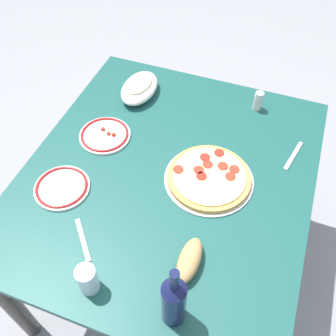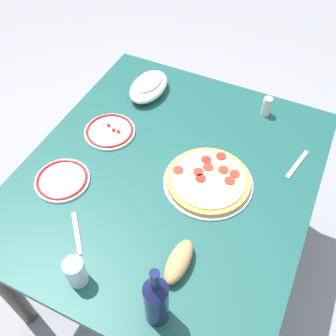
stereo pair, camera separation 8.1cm
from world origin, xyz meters
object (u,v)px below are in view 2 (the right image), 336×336
at_px(dining_table, 168,190).
at_px(wine_bottle, 156,300).
at_px(spice_shaker, 267,106).
at_px(water_glass, 76,272).
at_px(baked_pasta_dish, 149,86).
at_px(side_plate_far, 110,131).
at_px(side_plate_near, 62,180).
at_px(bread_loaf, 179,262).
at_px(pepperoni_pizza, 208,180).

xyz_separation_m(dining_table, wine_bottle, (0.50, 0.20, 0.23)).
height_order(wine_bottle, spice_shaker, wine_bottle).
bearing_deg(dining_table, water_glass, -7.84).
relative_size(baked_pasta_dish, water_glass, 2.22).
bearing_deg(baked_pasta_dish, side_plate_far, -5.78).
relative_size(side_plate_near, bread_loaf, 1.26).
bearing_deg(wine_bottle, spice_shaker, 177.60).
height_order(dining_table, side_plate_near, side_plate_near).
xyz_separation_m(wine_bottle, side_plate_far, (-0.59, -0.51, -0.11)).
height_order(pepperoni_pizza, wine_bottle, wine_bottle).
bearing_deg(side_plate_far, water_glass, 22.21).
distance_m(pepperoni_pizza, wine_bottle, 0.53).
xyz_separation_m(baked_pasta_dish, side_plate_far, (0.30, -0.03, -0.03)).
relative_size(dining_table, bread_loaf, 7.49).
xyz_separation_m(dining_table, side_plate_near, (0.21, -0.34, 0.12)).
distance_m(baked_pasta_dish, water_glass, 0.92).
distance_m(wine_bottle, water_glass, 0.28).
xyz_separation_m(dining_table, spice_shaker, (-0.48, 0.24, 0.16)).
distance_m(baked_pasta_dish, side_plate_far, 0.30).
height_order(side_plate_far, bread_loaf, bread_loaf).
relative_size(side_plate_near, spice_shaker, 2.37).
xyz_separation_m(pepperoni_pizza, side_plate_far, (-0.07, -0.47, -0.01)).
relative_size(dining_table, spice_shaker, 14.12).
relative_size(baked_pasta_dish, wine_bottle, 0.82).
relative_size(side_plate_far, spice_shaker, 2.45).
height_order(dining_table, spice_shaker, spice_shaker).
bearing_deg(water_glass, side_plate_far, -157.79).
bearing_deg(bread_loaf, water_glass, -56.41).
bearing_deg(bread_loaf, wine_bottle, 2.27).
relative_size(baked_pasta_dish, spice_shaker, 2.76).
distance_m(dining_table, pepperoni_pizza, 0.20).
relative_size(wine_bottle, side_plate_near, 1.42).
xyz_separation_m(bread_loaf, spice_shaker, (-0.81, 0.05, 0.01)).
distance_m(pepperoni_pizza, baked_pasta_dish, 0.57).
xyz_separation_m(water_glass, side_plate_near, (-0.30, -0.27, -0.05)).
bearing_deg(pepperoni_pizza, wine_bottle, 4.90).
bearing_deg(side_plate_far, side_plate_near, -5.61).
bearing_deg(side_plate_far, dining_table, 73.68).
bearing_deg(pepperoni_pizza, baked_pasta_dish, -130.01).
bearing_deg(baked_pasta_dish, dining_table, 35.89).
relative_size(dining_table, wine_bottle, 4.19).
xyz_separation_m(water_glass, side_plate_far, (-0.60, -0.24, -0.05)).
xyz_separation_m(side_plate_far, spice_shaker, (-0.39, 0.55, 0.03)).
relative_size(baked_pasta_dish, side_plate_near, 1.16).
height_order(side_plate_far, spice_shaker, spice_shaker).
height_order(baked_pasta_dish, water_glass, water_glass).
height_order(water_glass, spice_shaker, water_glass).
relative_size(dining_table, baked_pasta_dish, 5.12).
height_order(pepperoni_pizza, spice_shaker, spice_shaker).
relative_size(wine_bottle, water_glass, 2.71).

